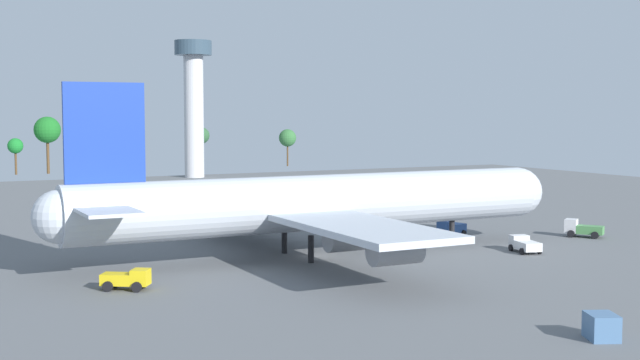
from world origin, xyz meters
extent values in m
plane|color=slate|center=(0.00, 0.00, 0.00)|extent=(265.76, 265.76, 0.00)
cylinder|color=silver|center=(0.00, 0.00, 6.45)|extent=(60.40, 6.60, 6.60)
sphere|color=silver|center=(30.20, 0.00, 6.45)|extent=(6.46, 6.46, 6.46)
sphere|color=silver|center=(-30.20, 0.00, 6.45)|extent=(5.61, 5.61, 5.61)
cube|color=#19389E|center=(-25.37, 0.00, 15.03)|extent=(8.46, 0.50, 10.55)
cube|color=silver|center=(-26.58, -5.25, 7.44)|extent=(5.44, 9.90, 0.36)
cube|color=silver|center=(-26.58, 5.25, 7.44)|extent=(5.44, 9.90, 0.36)
cube|color=silver|center=(-3.02, -14.53, 5.46)|extent=(10.27, 25.11, 0.70)
cube|color=silver|center=(-3.02, 14.53, 5.46)|extent=(10.27, 25.11, 0.70)
cylinder|color=gray|center=(-2.02, -10.77, 3.73)|extent=(5.28, 2.77, 2.77)
cylinder|color=gray|center=(-2.02, -20.06, 3.73)|extent=(5.28, 2.77, 2.77)
cylinder|color=gray|center=(-2.02, 10.77, 3.73)|extent=(5.28, 2.77, 2.77)
cylinder|color=gray|center=(-2.02, 20.06, 3.73)|extent=(5.28, 2.77, 2.77)
cylinder|color=black|center=(19.33, 0.00, 1.58)|extent=(0.70, 0.70, 3.15)
cylinder|color=black|center=(-3.02, -3.63, 1.58)|extent=(0.70, 0.70, 3.15)
cylinder|color=black|center=(-3.02, 3.63, 1.58)|extent=(0.70, 0.70, 3.15)
cube|color=silver|center=(38.30, -1.77, 1.46)|extent=(2.57, 2.48, 1.91)
cube|color=#4C8C4C|center=(39.81, -3.82, 1.06)|extent=(3.72, 4.03, 1.11)
cylinder|color=black|center=(39.30, -1.26, 0.51)|extent=(0.83, 0.98, 1.01)
cylinder|color=black|center=(37.52, -2.58, 0.51)|extent=(0.83, 0.98, 1.01)
cylinder|color=black|center=(41.17, -3.79, 0.51)|extent=(0.83, 0.98, 1.01)
cylinder|color=black|center=(39.40, -5.11, 0.51)|extent=(0.83, 0.98, 1.01)
cube|color=silver|center=(23.90, -7.78, 1.17)|extent=(2.45, 1.92, 1.52)
cube|color=white|center=(23.37, -10.05, 0.93)|extent=(2.85, 3.61, 1.03)
cylinder|color=black|center=(25.01, -8.20, 0.41)|extent=(0.46, 0.87, 0.82)
cylinder|color=black|center=(22.72, -7.67, 0.41)|extent=(0.46, 0.87, 0.82)
cylinder|color=black|center=(24.35, -11.02, 0.41)|extent=(0.46, 0.87, 0.82)
cylinder|color=black|center=(22.06, -10.48, 0.41)|extent=(0.46, 0.87, 0.82)
cube|color=yellow|center=(-24.33, -9.46, 1.28)|extent=(2.34, 2.41, 1.55)
cube|color=yellow|center=(-26.26, -8.20, 1.05)|extent=(3.51, 3.17, 1.09)
cylinder|color=black|center=(-24.94, -10.26, 0.51)|extent=(1.01, 0.79, 1.02)
cylinder|color=black|center=(-23.84, -8.58, 0.51)|extent=(1.01, 0.79, 1.02)
cylinder|color=black|center=(-27.33, -8.70, 0.51)|extent=(1.01, 0.79, 1.02)
cylinder|color=black|center=(-26.23, -7.02, 0.51)|extent=(1.01, 0.79, 1.02)
cube|color=#2D5193|center=(22.50, 5.86, 1.31)|extent=(1.67, 2.40, 1.80)
cube|color=#2D5193|center=(24.39, 6.29, 1.05)|extent=(3.07, 2.72, 1.28)
cylinder|color=black|center=(22.36, 7.05, 0.41)|extent=(0.86, 0.45, 0.82)
cylinder|color=black|center=(22.88, 4.73, 0.41)|extent=(0.86, 0.45, 0.82)
cylinder|color=black|center=(24.70, 7.57, 0.41)|extent=(0.86, 0.45, 0.82)
cylinder|color=black|center=(25.22, 5.26, 0.41)|extent=(0.86, 0.45, 0.82)
cube|color=#4C729E|center=(2.01, -42.75, 0.99)|extent=(2.99, 3.24, 1.99)
cone|color=orange|center=(29.90, -1.68, 0.28)|extent=(0.40, 0.40, 0.57)
cylinder|color=silver|center=(26.36, 124.82, 16.17)|extent=(5.16, 5.16, 32.35)
cylinder|color=#334756|center=(26.36, 124.82, 34.25)|extent=(9.81, 9.81, 3.80)
cylinder|color=#51381E|center=(-14.89, 155.94, 3.38)|extent=(0.60, 0.60, 6.75)
sphere|color=#1A7929|center=(-14.89, 155.94, 8.03)|extent=(4.27, 4.27, 4.27)
cylinder|color=#51381E|center=(-6.26, 155.94, 5.09)|extent=(0.81, 0.81, 10.17)
sphere|color=#1B6B23|center=(-6.26, 155.94, 12.40)|extent=(7.43, 7.43, 7.43)
cylinder|color=#51381E|center=(7.56, 155.94, 3.17)|extent=(0.67, 0.67, 6.33)
sphere|color=#33582B|center=(7.56, 155.94, 7.59)|extent=(4.20, 4.20, 4.20)
cylinder|color=#51381E|center=(16.82, 155.94, 4.69)|extent=(0.53, 0.53, 9.37)
sphere|color=#275526|center=(16.82, 155.94, 10.66)|extent=(4.31, 4.31, 4.31)
cylinder|color=#51381E|center=(39.08, 155.94, 4.36)|extent=(0.82, 0.82, 8.72)
sphere|color=#2D5733|center=(39.08, 155.94, 10.24)|extent=(5.09, 5.09, 5.09)
cylinder|color=#51381E|center=(68.19, 155.94, 3.72)|extent=(0.53, 0.53, 7.43)
sphere|color=#336A35|center=(68.19, 155.94, 9.11)|extent=(5.60, 5.60, 5.60)
camera|label=1|loc=(-45.22, -88.20, 17.09)|focal=46.93mm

